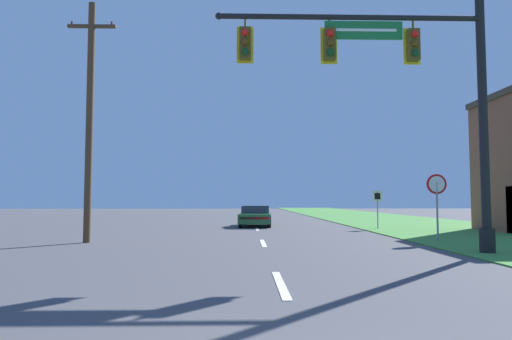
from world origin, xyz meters
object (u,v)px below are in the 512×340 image
(stop_sign, at_px, (437,192))
(route_sign_post, at_px, (377,201))
(car_ahead, at_px, (256,216))
(utility_pole_near, at_px, (90,117))
(signal_mast, at_px, (411,88))

(stop_sign, distance_m, route_sign_post, 7.48)
(car_ahead, xyz_separation_m, utility_pole_near, (-6.46, -10.25, 4.07))
(route_sign_post, bearing_deg, utility_pole_near, -149.97)
(car_ahead, bearing_deg, utility_pole_near, -122.20)
(signal_mast, distance_m, route_sign_post, 12.02)
(stop_sign, relative_size, utility_pole_near, 0.28)
(car_ahead, distance_m, route_sign_post, 7.14)
(utility_pole_near, bearing_deg, car_ahead, 57.80)
(route_sign_post, bearing_deg, car_ahead, 157.22)
(utility_pole_near, bearing_deg, route_sign_post, 30.03)
(utility_pole_near, bearing_deg, stop_sign, 0.16)
(route_sign_post, relative_size, utility_pole_near, 0.22)
(signal_mast, distance_m, stop_sign, 5.42)
(stop_sign, bearing_deg, signal_mast, -121.24)
(signal_mast, bearing_deg, car_ahead, 106.90)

